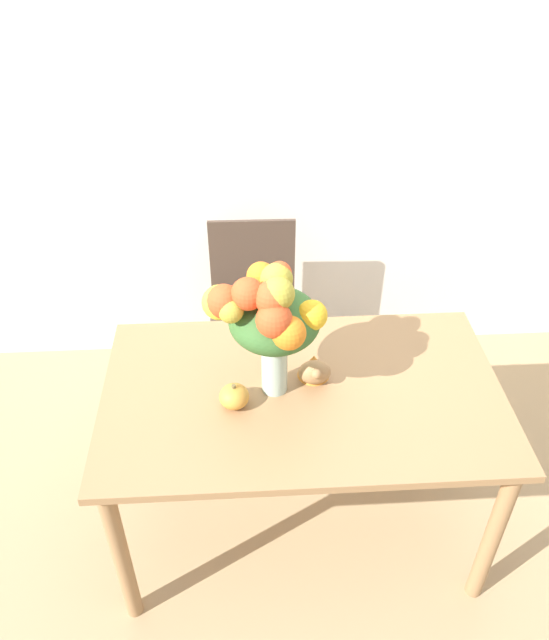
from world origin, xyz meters
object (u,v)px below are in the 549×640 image
object	(u,v)px
turkey_figurine	(314,368)
dining_chair_near_window	(254,318)
flower_vase	(270,317)
pumpkin	(234,396)

from	to	relation	value
turkey_figurine	dining_chair_near_window	size ratio (longest dim) A/B	0.16
flower_vase	dining_chair_near_window	world-z (taller)	flower_vase
flower_vase	pumpkin	xyz separation A→B (m)	(-0.13, -0.06, -0.29)
dining_chair_near_window	turkey_figurine	bearing A→B (deg)	-73.88
pumpkin	dining_chair_near_window	xyz separation A→B (m)	(0.09, 0.84, -0.31)
pumpkin	flower_vase	bearing A→B (deg)	24.34
flower_vase	dining_chair_near_window	xyz separation A→B (m)	(-0.04, 0.78, -0.60)
turkey_figurine	dining_chair_near_window	bearing A→B (deg)	105.26
pumpkin	dining_chair_near_window	world-z (taller)	dining_chair_near_window
flower_vase	dining_chair_near_window	distance (m)	0.99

